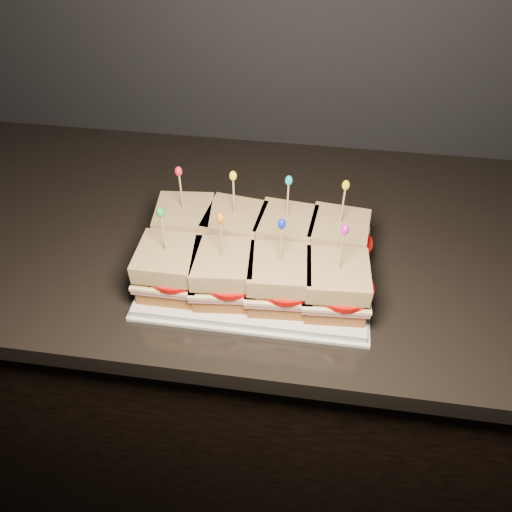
# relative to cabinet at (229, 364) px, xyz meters

# --- Properties ---
(cabinet) EXTENTS (2.52, 0.61, 0.87)m
(cabinet) POSITION_rel_cabinet_xyz_m (0.00, 0.00, 0.00)
(cabinet) COLOR black
(cabinet) RESTS_ON ground
(granite_slab) EXTENTS (2.56, 0.65, 0.04)m
(granite_slab) POSITION_rel_cabinet_xyz_m (0.00, 0.00, 0.45)
(granite_slab) COLOR black
(granite_slab) RESTS_ON cabinet
(platter) EXTENTS (0.37, 0.23, 0.02)m
(platter) POSITION_rel_cabinet_xyz_m (0.09, -0.13, 0.48)
(platter) COLOR silver
(platter) RESTS_ON granite_slab
(platter_rim) EXTENTS (0.38, 0.24, 0.01)m
(platter_rim) POSITION_rel_cabinet_xyz_m (0.09, -0.13, 0.47)
(platter_rim) COLOR silver
(platter_rim) RESTS_ON granite_slab
(sandwich_0_bread_bot) EXTENTS (0.10, 0.10, 0.03)m
(sandwich_0_bread_bot) POSITION_rel_cabinet_xyz_m (-0.04, -0.08, 0.50)
(sandwich_0_bread_bot) COLOR brown
(sandwich_0_bread_bot) RESTS_ON platter
(sandwich_0_ham) EXTENTS (0.11, 0.11, 0.01)m
(sandwich_0_ham) POSITION_rel_cabinet_xyz_m (-0.04, -0.08, 0.52)
(sandwich_0_ham) COLOR #C45557
(sandwich_0_ham) RESTS_ON sandwich_0_bread_bot
(sandwich_0_cheese) EXTENTS (0.11, 0.11, 0.01)m
(sandwich_0_cheese) POSITION_rel_cabinet_xyz_m (-0.04, -0.08, 0.53)
(sandwich_0_cheese) COLOR #FFE1A1
(sandwich_0_cheese) RESTS_ON sandwich_0_ham
(sandwich_0_tomato) EXTENTS (0.09, 0.09, 0.01)m
(sandwich_0_tomato) POSITION_rel_cabinet_xyz_m (-0.03, -0.08, 0.53)
(sandwich_0_tomato) COLOR #BA0B07
(sandwich_0_tomato) RESTS_ON sandwich_0_cheese
(sandwich_0_bread_top) EXTENTS (0.10, 0.10, 0.03)m
(sandwich_0_bread_top) POSITION_rel_cabinet_xyz_m (-0.04, -0.08, 0.55)
(sandwich_0_bread_top) COLOR brown
(sandwich_0_bread_top) RESTS_ON sandwich_0_tomato
(sandwich_0_pick) EXTENTS (0.00, 0.00, 0.09)m
(sandwich_0_pick) POSITION_rel_cabinet_xyz_m (-0.04, -0.08, 0.60)
(sandwich_0_pick) COLOR tan
(sandwich_0_pick) RESTS_ON sandwich_0_bread_top
(sandwich_0_frill) EXTENTS (0.01, 0.01, 0.02)m
(sandwich_0_frill) POSITION_rel_cabinet_xyz_m (-0.04, -0.08, 0.64)
(sandwich_0_frill) COLOR red
(sandwich_0_frill) RESTS_ON sandwich_0_pick
(sandwich_1_bread_bot) EXTENTS (0.10, 0.10, 0.03)m
(sandwich_1_bread_bot) POSITION_rel_cabinet_xyz_m (0.05, -0.08, 0.50)
(sandwich_1_bread_bot) COLOR brown
(sandwich_1_bread_bot) RESTS_ON platter
(sandwich_1_ham) EXTENTS (0.11, 0.11, 0.01)m
(sandwich_1_ham) POSITION_rel_cabinet_xyz_m (0.05, -0.08, 0.52)
(sandwich_1_ham) COLOR #C45557
(sandwich_1_ham) RESTS_ON sandwich_1_bread_bot
(sandwich_1_cheese) EXTENTS (0.12, 0.11, 0.01)m
(sandwich_1_cheese) POSITION_rel_cabinet_xyz_m (0.05, -0.08, 0.53)
(sandwich_1_cheese) COLOR #FFE1A1
(sandwich_1_cheese) RESTS_ON sandwich_1_ham
(sandwich_1_tomato) EXTENTS (0.09, 0.09, 0.01)m
(sandwich_1_tomato) POSITION_rel_cabinet_xyz_m (0.06, -0.08, 0.53)
(sandwich_1_tomato) COLOR #BA0B07
(sandwich_1_tomato) RESTS_ON sandwich_1_cheese
(sandwich_1_bread_top) EXTENTS (0.11, 0.11, 0.03)m
(sandwich_1_bread_top) POSITION_rel_cabinet_xyz_m (0.05, -0.08, 0.55)
(sandwich_1_bread_top) COLOR brown
(sandwich_1_bread_top) RESTS_ON sandwich_1_tomato
(sandwich_1_pick) EXTENTS (0.00, 0.00, 0.09)m
(sandwich_1_pick) POSITION_rel_cabinet_xyz_m (0.05, -0.08, 0.60)
(sandwich_1_pick) COLOR tan
(sandwich_1_pick) RESTS_ON sandwich_1_bread_top
(sandwich_1_frill) EXTENTS (0.01, 0.01, 0.02)m
(sandwich_1_frill) POSITION_rel_cabinet_xyz_m (0.05, -0.08, 0.64)
(sandwich_1_frill) COLOR yellow
(sandwich_1_frill) RESTS_ON sandwich_1_pick
(sandwich_2_bread_bot) EXTENTS (0.10, 0.10, 0.03)m
(sandwich_2_bread_bot) POSITION_rel_cabinet_xyz_m (0.13, -0.08, 0.50)
(sandwich_2_bread_bot) COLOR brown
(sandwich_2_bread_bot) RESTS_ON platter
(sandwich_2_ham) EXTENTS (0.11, 0.11, 0.01)m
(sandwich_2_ham) POSITION_rel_cabinet_xyz_m (0.13, -0.08, 0.52)
(sandwich_2_ham) COLOR #C45557
(sandwich_2_ham) RESTS_ON sandwich_2_bread_bot
(sandwich_2_cheese) EXTENTS (0.11, 0.11, 0.01)m
(sandwich_2_cheese) POSITION_rel_cabinet_xyz_m (0.13, -0.08, 0.53)
(sandwich_2_cheese) COLOR #FFE1A1
(sandwich_2_cheese) RESTS_ON sandwich_2_ham
(sandwich_2_tomato) EXTENTS (0.09, 0.09, 0.01)m
(sandwich_2_tomato) POSITION_rel_cabinet_xyz_m (0.15, -0.08, 0.53)
(sandwich_2_tomato) COLOR #BA0B07
(sandwich_2_tomato) RESTS_ON sandwich_2_cheese
(sandwich_2_bread_top) EXTENTS (0.10, 0.10, 0.03)m
(sandwich_2_bread_top) POSITION_rel_cabinet_xyz_m (0.13, -0.08, 0.55)
(sandwich_2_bread_top) COLOR brown
(sandwich_2_bread_top) RESTS_ON sandwich_2_tomato
(sandwich_2_pick) EXTENTS (0.00, 0.00, 0.09)m
(sandwich_2_pick) POSITION_rel_cabinet_xyz_m (0.13, -0.08, 0.60)
(sandwich_2_pick) COLOR tan
(sandwich_2_pick) RESTS_ON sandwich_2_bread_top
(sandwich_2_frill) EXTENTS (0.01, 0.01, 0.02)m
(sandwich_2_frill) POSITION_rel_cabinet_xyz_m (0.13, -0.08, 0.64)
(sandwich_2_frill) COLOR #0AA9B7
(sandwich_2_frill) RESTS_ON sandwich_2_pick
(sandwich_3_bread_bot) EXTENTS (0.10, 0.10, 0.03)m
(sandwich_3_bread_bot) POSITION_rel_cabinet_xyz_m (0.22, -0.08, 0.50)
(sandwich_3_bread_bot) COLOR brown
(sandwich_3_bread_bot) RESTS_ON platter
(sandwich_3_ham) EXTENTS (0.11, 0.11, 0.01)m
(sandwich_3_ham) POSITION_rel_cabinet_xyz_m (0.22, -0.08, 0.52)
(sandwich_3_ham) COLOR #C45557
(sandwich_3_ham) RESTS_ON sandwich_3_bread_bot
(sandwich_3_cheese) EXTENTS (0.11, 0.11, 0.01)m
(sandwich_3_cheese) POSITION_rel_cabinet_xyz_m (0.22, -0.08, 0.53)
(sandwich_3_cheese) COLOR #FFE1A1
(sandwich_3_cheese) RESTS_ON sandwich_3_ham
(sandwich_3_tomato) EXTENTS (0.09, 0.09, 0.01)m
(sandwich_3_tomato) POSITION_rel_cabinet_xyz_m (0.23, -0.08, 0.53)
(sandwich_3_tomato) COLOR #BA0B07
(sandwich_3_tomato) RESTS_ON sandwich_3_cheese
(sandwich_3_bread_top) EXTENTS (0.10, 0.10, 0.03)m
(sandwich_3_bread_top) POSITION_rel_cabinet_xyz_m (0.22, -0.08, 0.55)
(sandwich_3_bread_top) COLOR brown
(sandwich_3_bread_top) RESTS_ON sandwich_3_tomato
(sandwich_3_pick) EXTENTS (0.00, 0.00, 0.09)m
(sandwich_3_pick) POSITION_rel_cabinet_xyz_m (0.22, -0.08, 0.60)
(sandwich_3_pick) COLOR tan
(sandwich_3_pick) RESTS_ON sandwich_3_bread_top
(sandwich_3_frill) EXTENTS (0.01, 0.01, 0.02)m
(sandwich_3_frill) POSITION_rel_cabinet_xyz_m (0.22, -0.08, 0.64)
(sandwich_3_frill) COLOR yellow
(sandwich_3_frill) RESTS_ON sandwich_3_pick
(sandwich_4_bread_bot) EXTENTS (0.09, 0.09, 0.03)m
(sandwich_4_bread_bot) POSITION_rel_cabinet_xyz_m (-0.04, -0.18, 0.50)
(sandwich_4_bread_bot) COLOR brown
(sandwich_4_bread_bot) RESTS_ON platter
(sandwich_4_ham) EXTENTS (0.10, 0.10, 0.01)m
(sandwich_4_ham) POSITION_rel_cabinet_xyz_m (-0.04, -0.18, 0.52)
(sandwich_4_ham) COLOR #C45557
(sandwich_4_ham) RESTS_ON sandwich_4_bread_bot
(sandwich_4_cheese) EXTENTS (0.10, 0.10, 0.01)m
(sandwich_4_cheese) POSITION_rel_cabinet_xyz_m (-0.04, -0.18, 0.53)
(sandwich_4_cheese) COLOR #FFE1A1
(sandwich_4_cheese) RESTS_ON sandwich_4_ham
(sandwich_4_tomato) EXTENTS (0.09, 0.09, 0.01)m
(sandwich_4_tomato) POSITION_rel_cabinet_xyz_m (-0.03, -0.19, 0.53)
(sandwich_4_tomato) COLOR #BA0B07
(sandwich_4_tomato) RESTS_ON sandwich_4_cheese
(sandwich_4_bread_top) EXTENTS (0.09, 0.09, 0.03)m
(sandwich_4_bread_top) POSITION_rel_cabinet_xyz_m (-0.04, -0.18, 0.55)
(sandwich_4_bread_top) COLOR brown
(sandwich_4_bread_top) RESTS_ON sandwich_4_tomato
(sandwich_4_pick) EXTENTS (0.00, 0.00, 0.09)m
(sandwich_4_pick) POSITION_rel_cabinet_xyz_m (-0.04, -0.18, 0.60)
(sandwich_4_pick) COLOR tan
(sandwich_4_pick) RESTS_ON sandwich_4_bread_top
(sandwich_4_frill) EXTENTS (0.01, 0.01, 0.02)m
(sandwich_4_frill) POSITION_rel_cabinet_xyz_m (-0.04, -0.18, 0.64)
(sandwich_4_frill) COLOR green
(sandwich_4_frill) RESTS_ON sandwich_4_pick
(sandwich_5_bread_bot) EXTENTS (0.10, 0.10, 0.03)m
(sandwich_5_bread_bot) POSITION_rel_cabinet_xyz_m (0.05, -0.18, 0.50)
(sandwich_5_bread_bot) COLOR brown
(sandwich_5_bread_bot) RESTS_ON platter
(sandwich_5_ham) EXTENTS (0.11, 0.11, 0.01)m
(sandwich_5_ham) POSITION_rel_cabinet_xyz_m (0.05, -0.18, 0.52)
(sandwich_5_ham) COLOR #C45557
(sandwich_5_ham) RESTS_ON sandwich_5_bread_bot
(sandwich_5_cheese) EXTENTS (0.11, 0.11, 0.01)m
(sandwich_5_cheese) POSITION_rel_cabinet_xyz_m (0.05, -0.18, 0.53)
(sandwich_5_cheese) COLOR #FFE1A1
(sandwich_5_cheese) RESTS_ON sandwich_5_ham
(sandwich_5_tomato) EXTENTS (0.09, 0.09, 0.01)m
(sandwich_5_tomato) POSITION_rel_cabinet_xyz_m (0.06, -0.19, 0.53)
(sandwich_5_tomato) COLOR #BA0B07
(sandwich_5_tomato) RESTS_ON sandwich_5_cheese
(sandwich_5_bread_top) EXTENTS (0.10, 0.10, 0.03)m
(sandwich_5_bread_top) POSITION_rel_cabinet_xyz_m (0.05, -0.18, 0.55)
(sandwich_5_bread_top) COLOR brown
(sandwich_5_bread_top) RESTS_ON sandwich_5_tomato
(sandwich_5_pick) EXTENTS (0.00, 0.00, 0.09)m
(sandwich_5_pick) POSITION_rel_cabinet_xyz_m (0.05, -0.18, 0.60)
(sandwich_5_pick) COLOR tan
(sandwich_5_pick) RESTS_ON sandwich_5_bread_top
(sandwich_5_frill) EXTENTS (0.01, 0.01, 0.02)m
(sandwich_5_frill) POSITION_rel_cabinet_xyz_m (0.05, -0.18, 0.64)
(sandwich_5_frill) COLOR orange
(sandwich_5_frill) RESTS_ON sandwich_5_pick
(sandwich_6_bread_bot) EXTENTS (0.10, 0.10, 0.03)m
(sandwich_6_bread_bot) POSITION_rel_cabinet_xyz_m (0.13, -0.18, 0.50)
(sandwich_6_bread_bot) COLOR brown
(sandwich_6_bread_bot) RESTS_ON platter
(sandwich_6_ham) EXTENTS (0.11, 0.10, 0.01)m
(sandwich_6_ham) POSITION_rel_cabinet_xyz_m (0.13, -0.18, 0.52)
(sandwich_6_ham) COLOR #C45557
(sandwich_6_ham) RESTS_ON sandwich_6_bread_bot
(sandwich_6_cheese) EXTENTS (0.11, 0.11, 0.01)m
(sandwich_6_cheese) POSITION_rel_cabinet_xyz_m (0.13, -0.18, 0.53)
(sandwich_6_cheese) COLOR #FFE1A1
(sandwich_6_cheese) RESTS_ON sandwich_6_ham
(sandwich_6_tomato) EXTENTS (0.09, 0.09, 0.01)m
(sandwich_6_tomato) POSITION_rel_cabinet_xyz_m (0.15, -0.19, 0.53)
(sandwich_6_tomato) COLOR #BA0B07
(sandwich_6_tomato) RESTS_ON sandwich_6_cheese
(sandwich_6_bread_top) EXTENTS (0.10, 0.10, 0.03)m
(sandwich_6_bread_top) POSITION_rel_cabinet_xyz_m (0.13, -0.18, 0.55)
(sandwich_6_bread_top) COLOR brown
(sandwich_6_bread_top) RESTS_ON sandwich_6_tomato
(sandwich_6_pick) EXTENTS (0.00, 0.00, 0.09)m
(sandwich_6_pick) POSITION_rel_cabinet_xyz_m (0.13, -0.18, 0.60)
(sandwich_6_pick) COLOR tan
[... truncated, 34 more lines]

